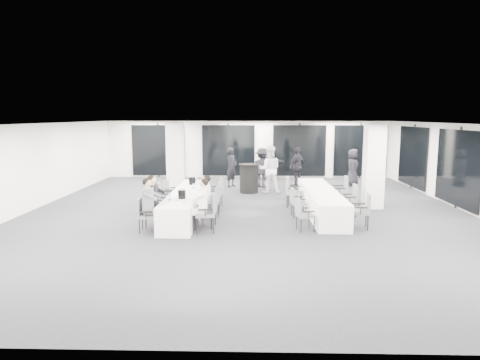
# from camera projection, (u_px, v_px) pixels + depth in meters

# --- Properties ---
(room) EXTENTS (14.04, 16.04, 2.84)m
(room) POSITION_uv_depth(u_px,v_px,m) (273.00, 166.00, 14.35)
(room) COLOR #242429
(room) RESTS_ON ground
(column_left) EXTENTS (0.60, 0.60, 2.80)m
(column_left) POSITION_uv_depth(u_px,v_px,m) (175.00, 159.00, 16.51)
(column_left) COLOR white
(column_left) RESTS_ON floor
(column_right) EXTENTS (0.60, 0.60, 2.80)m
(column_right) POSITION_uv_depth(u_px,v_px,m) (374.00, 166.00, 14.15)
(column_right) COLOR white
(column_right) RESTS_ON floor
(banquet_table_main) EXTENTS (0.90, 5.00, 0.75)m
(banquet_table_main) POSITION_uv_depth(u_px,v_px,m) (187.00, 204.00, 13.14)
(banquet_table_main) COLOR white
(banquet_table_main) RESTS_ON floor
(banquet_table_side) EXTENTS (0.90, 5.00, 0.75)m
(banquet_table_side) POSITION_uv_depth(u_px,v_px,m) (321.00, 201.00, 13.51)
(banquet_table_side) COLOR white
(banquet_table_side) RESTS_ON floor
(cocktail_table) EXTENTS (0.83, 0.83, 1.15)m
(cocktail_table) POSITION_uv_depth(u_px,v_px,m) (249.00, 178.00, 17.04)
(cocktail_table) COLOR black
(cocktail_table) RESTS_ON floor
(chair_main_left_near) EXTENTS (0.47, 0.53, 0.90)m
(chair_main_left_near) POSITION_uv_depth(u_px,v_px,m) (145.00, 213.00, 11.28)
(chair_main_left_near) COLOR #52555A
(chair_main_left_near) RESTS_ON floor
(chair_main_left_second) EXTENTS (0.56, 0.59, 0.92)m
(chair_main_left_second) POSITION_uv_depth(u_px,v_px,m) (150.00, 208.00, 11.81)
(chair_main_left_second) COLOR #52555A
(chair_main_left_second) RESTS_ON floor
(chair_main_left_mid) EXTENTS (0.54, 0.56, 0.88)m
(chair_main_left_mid) POSITION_uv_depth(u_px,v_px,m) (158.00, 201.00, 12.89)
(chair_main_left_mid) COLOR #52555A
(chair_main_left_mid) RESTS_ON floor
(chair_main_left_fourth) EXTENTS (0.51, 0.56, 0.94)m
(chair_main_left_fourth) POSITION_uv_depth(u_px,v_px,m) (164.00, 195.00, 13.68)
(chair_main_left_fourth) COLOR #52555A
(chair_main_left_fourth) RESTS_ON floor
(chair_main_left_far) EXTENTS (0.51, 0.54, 0.87)m
(chair_main_left_far) POSITION_uv_depth(u_px,v_px,m) (170.00, 191.00, 14.69)
(chair_main_left_far) COLOR #52555A
(chair_main_left_far) RESTS_ON floor
(chair_main_right_near) EXTENTS (0.60, 0.64, 1.02)m
(chair_main_right_near) POSITION_uv_depth(u_px,v_px,m) (208.00, 211.00, 11.23)
(chair_main_right_near) COLOR #52555A
(chair_main_right_near) RESTS_ON floor
(chair_main_right_second) EXTENTS (0.54, 0.57, 0.90)m
(chair_main_right_second) POSITION_uv_depth(u_px,v_px,m) (209.00, 208.00, 11.81)
(chair_main_right_second) COLOR #52555A
(chair_main_right_second) RESTS_ON floor
(chair_main_right_mid) EXTENTS (0.55, 0.59, 0.97)m
(chair_main_right_mid) POSITION_uv_depth(u_px,v_px,m) (213.00, 200.00, 12.76)
(chair_main_right_mid) COLOR #52555A
(chair_main_right_mid) RESTS_ON floor
(chair_main_right_fourth) EXTENTS (0.51, 0.57, 0.97)m
(chair_main_right_fourth) POSITION_uv_depth(u_px,v_px,m) (215.00, 195.00, 13.61)
(chair_main_right_fourth) COLOR #52555A
(chair_main_right_fourth) RESTS_ON floor
(chair_main_right_far) EXTENTS (0.57, 0.60, 0.95)m
(chair_main_right_far) POSITION_uv_depth(u_px,v_px,m) (218.00, 190.00, 14.61)
(chair_main_right_far) COLOR #52555A
(chair_main_right_far) RESTS_ON floor
(chair_side_left_near) EXTENTS (0.53, 0.55, 0.87)m
(chair_side_left_near) POSITION_uv_depth(u_px,v_px,m) (303.00, 213.00, 11.37)
(chair_side_left_near) COLOR #52555A
(chair_side_left_near) RESTS_ON floor
(chair_side_left_mid) EXTENTS (0.48, 0.52, 0.88)m
(chair_side_left_mid) POSITION_uv_depth(u_px,v_px,m) (296.00, 201.00, 12.96)
(chair_side_left_mid) COLOR #52555A
(chair_side_left_mid) RESTS_ON floor
(chair_side_left_far) EXTENTS (0.60, 0.64, 1.02)m
(chair_side_left_far) POSITION_uv_depth(u_px,v_px,m) (292.00, 190.00, 14.38)
(chair_side_left_far) COLOR #52555A
(chair_side_left_far) RESTS_ON floor
(chair_side_right_near) EXTENTS (0.55, 0.60, 0.97)m
(chair_side_right_near) POSITION_uv_depth(u_px,v_px,m) (363.00, 209.00, 11.60)
(chair_side_right_near) COLOR #52555A
(chair_side_right_near) RESTS_ON floor
(chair_side_right_mid) EXTENTS (0.50, 0.56, 0.98)m
(chair_side_right_mid) POSITION_uv_depth(u_px,v_px,m) (350.00, 198.00, 13.05)
(chair_side_right_mid) COLOR #52555A
(chair_side_right_mid) RESTS_ON floor
(chair_side_right_far) EXTENTS (0.56, 0.62, 1.04)m
(chair_side_right_far) POSITION_uv_depth(u_px,v_px,m) (341.00, 189.00, 14.40)
(chair_side_right_far) COLOR #52555A
(chair_side_right_far) RESTS_ON floor
(seated_guest_a) EXTENTS (0.50, 0.38, 1.44)m
(seated_guest_a) POSITION_uv_depth(u_px,v_px,m) (151.00, 202.00, 11.23)
(seated_guest_a) COLOR #5B5D63
(seated_guest_a) RESTS_ON floor
(seated_guest_b) EXTENTS (0.50, 0.38, 1.44)m
(seated_guest_b) POSITION_uv_depth(u_px,v_px,m) (155.00, 198.00, 11.78)
(seated_guest_b) COLOR black
(seated_guest_b) RESTS_ON floor
(seated_guest_c) EXTENTS (0.50, 0.38, 1.44)m
(seated_guest_c) POSITION_uv_depth(u_px,v_px,m) (201.00, 202.00, 11.18)
(seated_guest_c) COLOR white
(seated_guest_c) RESTS_ON floor
(seated_guest_d) EXTENTS (0.50, 0.38, 1.44)m
(seated_guest_d) POSITION_uv_depth(u_px,v_px,m) (204.00, 198.00, 11.79)
(seated_guest_d) COLOR white
(seated_guest_d) RESTS_ON floor
(standing_guest_a) EXTENTS (0.85, 0.89, 1.92)m
(standing_guest_a) POSITION_uv_depth(u_px,v_px,m) (232.00, 165.00, 18.42)
(standing_guest_a) COLOR black
(standing_guest_a) RESTS_ON floor
(standing_guest_b) EXTENTS (1.04, 0.65, 2.14)m
(standing_guest_b) POSITION_uv_depth(u_px,v_px,m) (269.00, 166.00, 16.95)
(standing_guest_b) COLOR white
(standing_guest_b) RESTS_ON floor
(standing_guest_c) EXTENTS (1.40, 1.11, 1.92)m
(standing_guest_c) POSITION_uv_depth(u_px,v_px,m) (262.00, 165.00, 18.30)
(standing_guest_c) COLOR black
(standing_guest_c) RESTS_ON floor
(standing_guest_d) EXTENTS (1.27, 1.29, 1.98)m
(standing_guest_d) POSITION_uv_depth(u_px,v_px,m) (297.00, 164.00, 18.39)
(standing_guest_d) COLOR black
(standing_guest_d) RESTS_ON floor
(standing_guest_e) EXTENTS (0.72, 0.98, 1.83)m
(standing_guest_e) POSITION_uv_depth(u_px,v_px,m) (353.00, 165.00, 18.68)
(standing_guest_e) COLOR black
(standing_guest_e) RESTS_ON floor
(standing_guest_f) EXTENTS (1.69, 0.74, 1.81)m
(standing_guest_f) POSITION_uv_depth(u_px,v_px,m) (270.00, 161.00, 20.33)
(standing_guest_f) COLOR black
(standing_guest_f) RESTS_ON floor
(standing_guest_g) EXTENTS (0.66, 0.55, 1.70)m
(standing_guest_g) POSITION_uv_depth(u_px,v_px,m) (171.00, 162.00, 20.57)
(standing_guest_g) COLOR #5B5D63
(standing_guest_g) RESTS_ON floor
(standing_guest_h) EXTENTS (0.86, 1.10, 2.01)m
(standing_guest_h) POSITION_uv_depth(u_px,v_px,m) (372.00, 174.00, 15.19)
(standing_guest_h) COLOR #5B5D63
(standing_guest_h) RESTS_ON floor
(ice_bucket_near) EXTENTS (0.22, 0.22, 0.25)m
(ice_bucket_near) POSITION_uv_depth(u_px,v_px,m) (182.00, 194.00, 11.94)
(ice_bucket_near) COLOR black
(ice_bucket_near) RESTS_ON banquet_table_main
(ice_bucket_far) EXTENTS (0.22, 0.22, 0.26)m
(ice_bucket_far) POSITION_uv_depth(u_px,v_px,m) (192.00, 181.00, 14.41)
(ice_bucket_far) COLOR black
(ice_bucket_far) RESTS_ON banquet_table_main
(water_bottle_a) EXTENTS (0.08, 0.08, 0.24)m
(water_bottle_a) POSITION_uv_depth(u_px,v_px,m) (170.00, 199.00, 11.37)
(water_bottle_a) COLOR silver
(water_bottle_a) RESTS_ON banquet_table_main
(water_bottle_b) EXTENTS (0.06, 0.06, 0.20)m
(water_bottle_b) POSITION_uv_depth(u_px,v_px,m) (194.00, 187.00, 13.34)
(water_bottle_b) COLOR silver
(water_bottle_b) RESTS_ON banquet_table_main
(water_bottle_c) EXTENTS (0.07, 0.07, 0.23)m
(water_bottle_c) POSITION_uv_depth(u_px,v_px,m) (196.00, 179.00, 14.86)
(water_bottle_c) COLOR silver
(water_bottle_c) RESTS_ON banquet_table_main
(plate_a) EXTENTS (0.19, 0.19, 0.03)m
(plate_a) POSITION_uv_depth(u_px,v_px,m) (177.00, 201.00, 11.64)
(plate_a) COLOR white
(plate_a) RESTS_ON banquet_table_main
(plate_b) EXTENTS (0.18, 0.18, 0.03)m
(plate_b) POSITION_uv_depth(u_px,v_px,m) (183.00, 203.00, 11.32)
(plate_b) COLOR white
(plate_b) RESTS_ON banquet_table_main
(plate_c) EXTENTS (0.20, 0.20, 0.03)m
(plate_c) POSITION_uv_depth(u_px,v_px,m) (185.00, 195.00, 12.41)
(plate_c) COLOR white
(plate_c) RESTS_ON banquet_table_main
(wine_glass) EXTENTS (0.07, 0.07, 0.19)m
(wine_glass) POSITION_uv_depth(u_px,v_px,m) (184.00, 201.00, 10.92)
(wine_glass) COLOR silver
(wine_glass) RESTS_ON banquet_table_main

